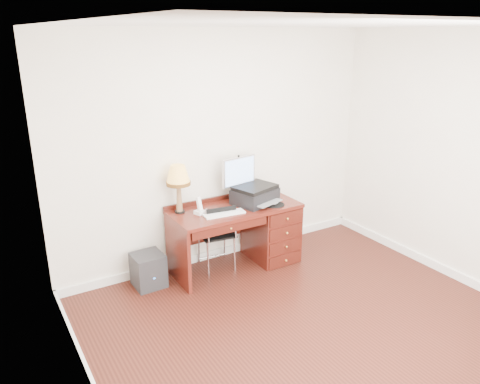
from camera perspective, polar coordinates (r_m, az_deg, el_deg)
ground at (r=4.67m, az=8.46°, el=-15.82°), size 4.00×4.00×0.00m
room_shell at (r=5.06m, az=3.90°, el=-11.98°), size 4.00×4.00×4.00m
desk at (r=5.63m, az=2.22°, el=-4.47°), size 1.50×0.67×0.75m
monitor at (r=5.44m, az=-0.11°, el=2.27°), size 0.47×0.18×0.54m
keyboard at (r=5.13m, az=-1.93°, el=-2.67°), size 0.47×0.17×0.02m
mouse_pad at (r=5.43m, az=4.18°, el=-1.43°), size 0.24×0.24×0.05m
printer at (r=5.44m, az=1.83°, el=-0.30°), size 0.57×0.50×0.21m
leg_lamp at (r=5.11m, az=-7.54°, el=1.69°), size 0.27×0.27×0.54m
phone at (r=5.15m, az=-4.97°, el=-2.08°), size 0.12×0.12×0.20m
pen_cup at (r=5.47m, az=-0.14°, el=-0.78°), size 0.09×0.09×0.11m
chair at (r=5.38m, az=-2.62°, el=-4.68°), size 0.43×0.43×0.82m
equipment_box at (r=5.27m, az=-11.11°, el=-9.31°), size 0.33×0.33×0.37m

